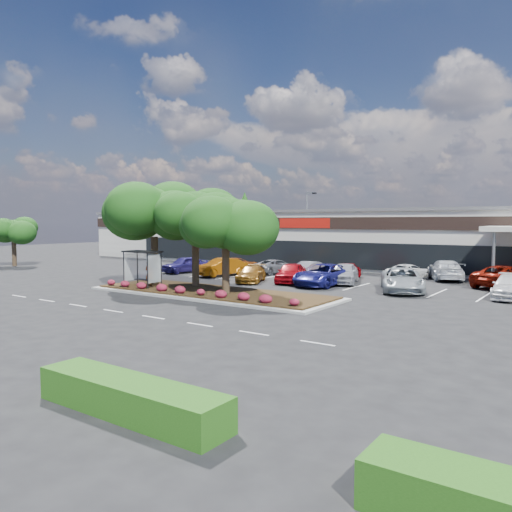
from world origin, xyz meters
The scene contains 29 objects.
ground centered at (0.00, 0.00, 0.00)m, with size 160.00×160.00×0.00m, color black.
retail_store centered at (0.06, 33.91, 3.15)m, with size 80.40×25.20×6.25m.
landscape_island centered at (-2.00, 4.00, 0.12)m, with size 18.00×6.00×0.26m.
lane_markings centered at (-0.14, 10.42, 0.01)m, with size 33.12×20.06×0.01m.
shrub_row centered at (-2.00, 1.90, 0.51)m, with size 17.00×0.80×0.50m, color maroon, non-canonical shape.
bus_shelter centered at (-7.50, 2.95, 2.31)m, with size 2.75×1.55×2.59m.
island_tree_west centered at (-8.00, 4.50, 4.21)m, with size 7.20×7.20×7.89m, color #173D12, non-canonical shape.
island_tree_mid centered at (-4.50, 5.20, 3.92)m, with size 6.60×6.60×7.32m, color #173D12, non-canonical shape.
island_tree_east centered at (-0.50, 3.70, 3.51)m, with size 5.80×5.80×6.50m, color #173D12, non-canonical shape.
hedge_south_east centered at (10.00, -13.50, 0.45)m, with size 6.00×1.30×0.90m, color #1C4710.
tree_west_far centered at (-34.00, 8.00, 2.80)m, with size 4.80×4.80×5.61m, color #173D12, non-canonical shape.
conifer_north_west centered at (-30.00, 46.00, 5.00)m, with size 4.40×4.40×10.00m, color #173D12.
person_waiting centered at (-7.29, 3.26, 1.20)m, with size 0.69×0.45×1.88m, color #594C47.
light_pole centered at (-7.90, 28.02, 3.66)m, with size 1.43×0.58×8.35m.
car_0 centered at (-13.45, 13.62, 0.80)m, with size 1.88×4.68×1.59m, color navy.
car_1 centered at (-8.69, 13.36, 0.81)m, with size 1.72×4.94×1.63m, color #804006.
car_2 centered at (-3.80, 11.22, 0.67)m, with size 1.87×4.60×1.33m, color brown.
car_3 centered at (-0.90, 12.72, 0.81)m, with size 1.91×4.75×1.62m, color #9B0811.
car_4 centered at (2.14, 12.55, 0.84)m, with size 2.79×6.04×1.68m, color navy.
car_5 centered at (2.88, 14.65, 0.84)m, with size 1.99×4.95×1.68m, color #9D9FA8.
car_6 centered at (8.23, 12.77, 0.84)m, with size 2.79×6.05×1.68m, color #979EA2.
car_7 centered at (15.01, 13.80, 0.75)m, with size 2.10×5.17×1.50m, color silver.
car_9 centered at (-10.32, 17.98, 0.67)m, with size 2.21×4.80×1.33m, color #78320D.
car_10 centered at (-5.75, 18.11, 0.68)m, with size 2.24×4.86×1.35m, color #5C5D64.
car_11 centered at (-1.52, 17.51, 0.71)m, with size 1.49×4.28×1.41m, color slate.
car_12 centered at (1.74, 17.79, 0.70)m, with size 1.95×4.80×1.39m, color #890207.
car_14 centered at (6.17, 20.41, 0.67)m, with size 2.21×4.79×1.33m, color silver.
car_15 centered at (8.86, 21.94, 0.85)m, with size 2.37×5.83×1.69m, color #B8BDC4.
car_16 centered at (13.92, 19.25, 0.84)m, with size 2.78×6.03×1.67m, color maroon.
Camera 1 is at (19.88, -21.94, 5.00)m, focal length 35.00 mm.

